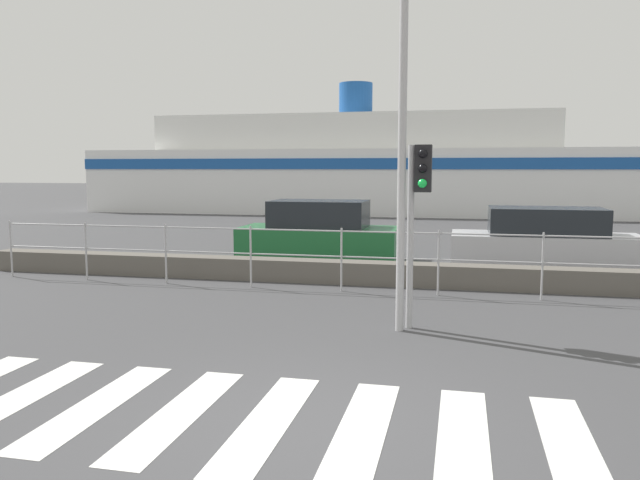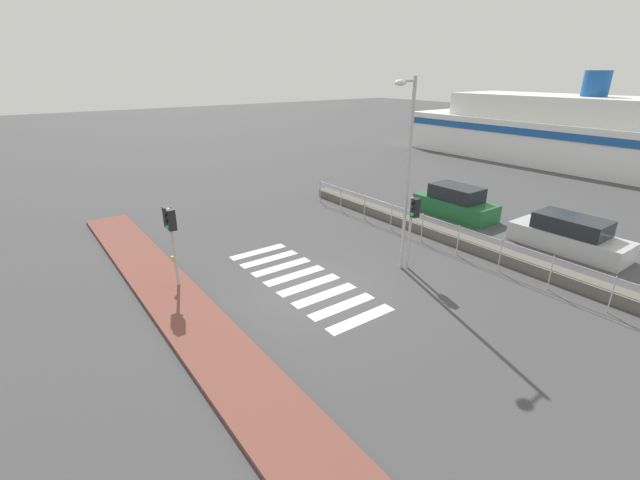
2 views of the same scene
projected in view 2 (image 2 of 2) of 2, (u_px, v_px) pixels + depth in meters
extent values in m
plane|color=#424244|center=(316.00, 290.00, 14.39)|extent=(160.00, 160.00, 0.00)
cube|color=brown|center=(199.00, 329.00, 12.10)|extent=(24.00, 1.80, 0.12)
cube|color=silver|center=(258.00, 252.00, 17.40)|extent=(0.45, 2.40, 0.01)
cube|color=silver|center=(269.00, 259.00, 16.72)|extent=(0.45, 2.40, 0.01)
cube|color=silver|center=(282.00, 267.00, 16.05)|extent=(0.45, 2.40, 0.01)
cube|color=silver|center=(295.00, 275.00, 15.38)|extent=(0.45, 2.40, 0.01)
cube|color=silver|center=(309.00, 285.00, 14.70)|extent=(0.45, 2.40, 0.01)
cube|color=silver|center=(325.00, 295.00, 14.03)|extent=(0.45, 2.40, 0.01)
cube|color=silver|center=(342.00, 306.00, 13.36)|extent=(0.45, 2.40, 0.01)
cube|color=silver|center=(361.00, 319.00, 12.68)|extent=(0.45, 2.40, 0.01)
cube|color=#605B54|center=(452.00, 238.00, 18.25)|extent=(18.42, 0.55, 0.46)
cylinder|color=#B2B2B5|center=(441.00, 221.00, 17.42)|extent=(16.58, 0.03, 0.03)
cylinder|color=#B2B2B5|center=(439.00, 232.00, 17.61)|extent=(16.58, 0.03, 0.03)
cylinder|color=#B2B2B5|center=(320.00, 191.00, 23.83)|extent=(0.04, 0.04, 1.23)
cylinder|color=#B2B2B5|center=(341.00, 199.00, 22.45)|extent=(0.04, 0.04, 1.23)
cylinder|color=#B2B2B5|center=(364.00, 207.00, 21.08)|extent=(0.04, 0.04, 1.23)
cylinder|color=#B2B2B5|center=(391.00, 216.00, 19.70)|extent=(0.04, 0.04, 1.23)
cylinder|color=#B2B2B5|center=(422.00, 227.00, 18.32)|extent=(0.04, 0.04, 1.23)
cylinder|color=#B2B2B5|center=(458.00, 240.00, 16.94)|extent=(0.04, 0.04, 1.23)
cylinder|color=#B2B2B5|center=(500.00, 255.00, 15.56)|extent=(0.04, 0.04, 1.23)
cylinder|color=#B2B2B5|center=(551.00, 273.00, 14.18)|extent=(0.04, 0.04, 1.23)
cylinder|color=#B2B2B5|center=(612.00, 295.00, 12.80)|extent=(0.04, 0.04, 1.23)
cylinder|color=#B2B2B5|center=(174.00, 250.00, 13.99)|extent=(0.10, 0.10, 2.82)
cube|color=black|center=(168.00, 217.00, 13.72)|extent=(0.24, 0.24, 0.68)
sphere|color=black|center=(171.00, 210.00, 13.72)|extent=(0.13, 0.13, 0.13)
sphere|color=black|center=(172.00, 216.00, 13.80)|extent=(0.13, 0.13, 0.13)
sphere|color=#19D84C|center=(173.00, 223.00, 13.87)|extent=(0.13, 0.13, 0.13)
cube|color=black|center=(171.00, 220.00, 13.47)|extent=(0.24, 0.24, 0.68)
sphere|color=black|center=(166.00, 214.00, 13.31)|extent=(0.13, 0.13, 0.13)
sphere|color=black|center=(167.00, 221.00, 13.39)|extent=(0.13, 0.13, 0.13)
sphere|color=#19D84C|center=(168.00, 227.00, 13.47)|extent=(0.13, 0.13, 0.13)
cube|color=yellow|center=(174.00, 259.00, 14.20)|extent=(0.10, 0.14, 0.18)
cylinder|color=#B2B2B5|center=(409.00, 233.00, 15.53)|extent=(0.10, 0.10, 2.71)
cube|color=black|center=(415.00, 208.00, 15.03)|extent=(0.24, 0.24, 0.68)
sphere|color=black|center=(413.00, 203.00, 14.87)|extent=(0.13, 0.13, 0.13)
sphere|color=black|center=(413.00, 209.00, 14.95)|extent=(0.13, 0.13, 0.13)
sphere|color=#19D84C|center=(412.00, 214.00, 15.03)|extent=(0.13, 0.13, 0.13)
cylinder|color=#B2B2B5|center=(408.00, 179.00, 14.78)|extent=(0.12, 0.12, 6.72)
cylinder|color=#B2B2B5|center=(408.00, 81.00, 13.42)|extent=(0.07, 0.66, 0.07)
ellipsoid|color=silver|center=(400.00, 83.00, 13.25)|extent=(0.32, 0.42, 0.19)
cube|color=white|center=(591.00, 109.00, 31.86)|extent=(20.52, 6.42, 1.81)
cube|color=#194C99|center=(630.00, 144.00, 26.94)|extent=(36.64, 0.08, 0.53)
cylinder|color=#194C99|center=(596.00, 84.00, 31.19)|extent=(1.80, 1.80, 1.80)
cube|color=#1E6633|center=(455.00, 207.00, 21.64)|extent=(4.10, 1.70, 0.84)
cube|color=#1E2328|center=(456.00, 193.00, 21.36)|extent=(2.46, 1.50, 0.69)
cube|color=#BCBCC1|center=(568.00, 241.00, 17.47)|extent=(4.42, 1.71, 0.79)
cube|color=#1E2328|center=(572.00, 224.00, 17.21)|extent=(2.65, 1.50, 0.64)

